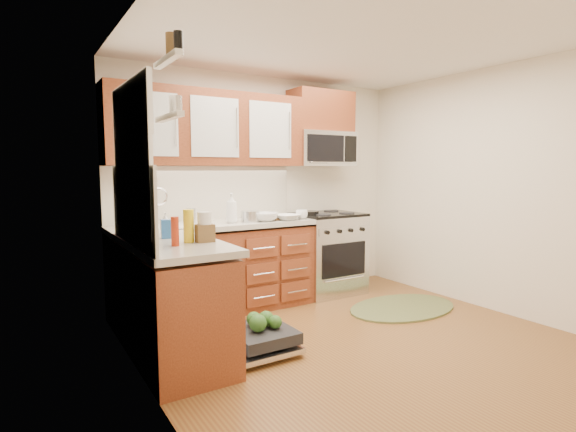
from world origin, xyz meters
TOP-DOWN VIEW (x-y plane):
  - floor at (0.00, 0.00)m, footprint 3.50×3.50m
  - ceiling at (0.00, 0.00)m, footprint 3.50×3.50m
  - wall_back at (0.00, 1.75)m, footprint 3.50×0.04m
  - wall_left at (-1.75, 0.00)m, footprint 0.04×3.50m
  - wall_right at (1.75, 0.00)m, footprint 0.04×3.50m
  - base_cabinet_back at (-0.73, 1.45)m, footprint 2.05×0.60m
  - base_cabinet_left at (-1.45, 0.52)m, footprint 0.60×1.25m
  - countertop_back at (-0.72, 1.44)m, footprint 2.07×0.64m
  - countertop_left at (-1.44, 0.53)m, footprint 0.64×1.27m
  - backsplash_back at (-0.73, 1.74)m, footprint 2.05×0.02m
  - backsplash_left at (-1.74, 0.52)m, footprint 0.02×1.25m
  - upper_cabinets at (-0.73, 1.57)m, footprint 2.05×0.35m
  - cabinet_over_mw at (0.68, 1.57)m, footprint 0.76×0.35m
  - range at (0.68, 1.43)m, footprint 0.76×0.64m
  - microwave at (0.68, 1.55)m, footprint 0.76×0.38m
  - sink at (-1.25, 1.42)m, footprint 0.62×0.50m
  - dishwasher at (-0.86, 0.30)m, footprint 0.70×0.60m
  - window at (-1.74, 0.50)m, footprint 0.03×1.05m
  - window_blind at (-1.71, 0.50)m, footprint 0.02×0.96m
  - shelf_upper at (-1.72, -0.35)m, footprint 0.04×0.40m
  - shelf_lower at (-1.72, -0.35)m, footprint 0.04×0.40m
  - rug at (0.99, 0.50)m, footprint 1.44×1.13m
  - skillet at (0.40, 1.40)m, footprint 0.28×0.28m
  - stock_pot at (-0.39, 1.31)m, footprint 0.25×0.25m
  - cutting_board at (-0.00, 1.38)m, footprint 0.30×0.23m
  - canister at (-0.95, 1.52)m, footprint 0.12×0.12m
  - paper_towel_roll at (-1.25, 0.37)m, footprint 0.11×0.11m
  - mustard_bottle at (-1.36, 0.42)m, footprint 0.10×0.10m
  - red_bottle at (-1.49, 0.31)m, footprint 0.07×0.07m
  - wooden_box at (-1.25, 0.37)m, footprint 0.14×0.10m
  - blue_carton at (-1.44, 0.69)m, footprint 0.10×0.07m
  - bowl_a at (0.02, 1.25)m, footprint 0.30×0.30m
  - bowl_b at (-0.24, 1.29)m, footprint 0.30×0.30m
  - cup at (0.20, 1.25)m, footprint 0.13×0.13m
  - soap_bottle_a at (-0.60, 1.32)m, footprint 0.15×0.15m
  - soap_bottle_b at (-1.35, 1.05)m, footprint 0.08×0.08m
  - soap_bottle_c at (-1.57, 0.66)m, footprint 0.19×0.19m

SIDE VIEW (x-z plane):
  - floor at x=0.00m, z-range 0.00..0.00m
  - rug at x=0.99m, z-range 0.00..0.02m
  - dishwasher at x=-0.86m, z-range 0.00..0.20m
  - base_cabinet_back at x=-0.73m, z-range 0.00..0.85m
  - base_cabinet_left at x=-1.45m, z-range 0.00..0.85m
  - range at x=0.68m, z-range 0.00..0.95m
  - sink at x=-1.25m, z-range 0.67..0.93m
  - countertop_back at x=-0.72m, z-range 0.88..0.93m
  - countertop_left at x=-1.44m, z-range 0.88..0.93m
  - cutting_board at x=0.00m, z-range 0.93..0.94m
  - bowl_a at x=0.02m, z-range 0.93..0.99m
  - bowl_b at x=-0.24m, z-range 0.93..1.01m
  - skillet at x=0.40m, z-range 0.95..0.99m
  - cup at x=0.20m, z-range 0.93..1.03m
  - stock_pot at x=-0.39m, z-range 0.93..1.04m
  - wooden_box at x=-1.25m, z-range 0.93..1.06m
  - blue_carton at x=-1.44m, z-range 0.93..1.07m
  - canister at x=-0.95m, z-range 0.93..1.08m
  - soap_bottle_b at x=-1.35m, z-range 0.93..1.09m
  - soap_bottle_c at x=-1.57m, z-range 0.93..1.11m
  - red_bottle at x=-1.49m, z-range 0.93..1.13m
  - paper_towel_roll at x=-1.25m, z-range 0.93..1.15m
  - mustard_bottle at x=-1.36m, z-range 0.93..1.17m
  - soap_bottle_a at x=-0.60m, z-range 0.93..1.23m
  - backsplash_back at x=-0.73m, z-range 0.93..1.49m
  - backsplash_left at x=-1.74m, z-range 0.93..1.49m
  - wall_back at x=0.00m, z-range 0.00..2.50m
  - wall_left at x=-1.75m, z-range 0.00..2.50m
  - wall_right at x=1.75m, z-range 0.00..2.50m
  - window at x=-1.74m, z-range 1.02..2.08m
  - microwave at x=0.68m, z-range 1.50..1.90m
  - shelf_lower at x=-1.72m, z-range 1.74..1.76m
  - upper_cabinets at x=-0.73m, z-range 1.50..2.25m
  - window_blind at x=-1.71m, z-range 1.68..2.08m
  - shelf_upper at x=-1.72m, z-range 2.03..2.06m
  - cabinet_over_mw at x=0.68m, z-range 1.90..2.37m
  - ceiling at x=0.00m, z-range 2.50..2.50m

